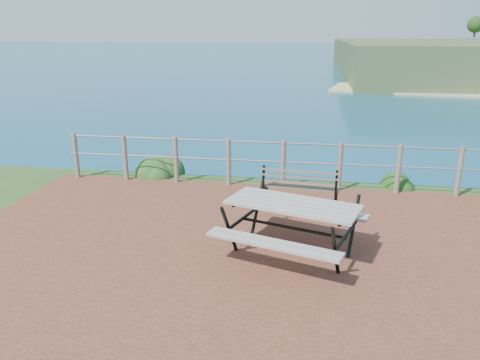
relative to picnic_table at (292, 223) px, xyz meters
name	(u,v)px	position (x,y,z in m)	size (l,w,h in m)	color
ground	(265,261)	(-0.36, -0.28, -0.50)	(10.00, 7.00, 0.12)	brown
ocean	(318,41)	(-0.36, 199.72, -0.50)	(1200.00, 1200.00, 0.00)	#146278
safety_railing	(283,162)	(-0.36, 3.07, 0.07)	(9.40, 0.10, 1.00)	#6B5B4C
picnic_table	(292,223)	(0.00, 0.00, 0.00)	(2.01, 1.56, 0.79)	#9F9B8E
park_bench	(301,180)	(0.04, 1.99, 0.03)	(1.45, 0.48, 0.80)	brown
shrub_lip_west	(158,175)	(-3.27, 3.57, -0.50)	(0.86, 0.86, 0.64)	#2A511E
shrub_lip_east	(390,186)	(1.91, 3.56, -0.50)	(0.68, 0.68, 0.38)	#164917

